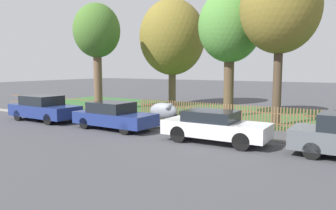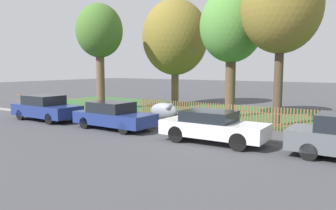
{
  "view_description": "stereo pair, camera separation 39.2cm",
  "coord_description": "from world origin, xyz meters",
  "px_view_note": "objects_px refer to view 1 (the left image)",
  "views": [
    {
      "loc": [
        5.78,
        -13.21,
        2.98
      ],
      "look_at": [
        -2.82,
        0.91,
        1.1
      ],
      "focal_mm": 35.0,
      "sensor_mm": 36.0,
      "label": 1
    },
    {
      "loc": [
        6.11,
        -13.01,
        2.98
      ],
      "look_at": [
        -2.82,
        0.91,
        1.1
      ],
      "focal_mm": 35.0,
      "sensor_mm": 36.0,
      "label": 2
    }
  ],
  "objects_px": {
    "tree_mid_park": "(230,27)",
    "tree_far_left": "(280,8)",
    "parked_car_navy_estate": "(215,126)",
    "tree_behind_motorcycle": "(172,38)",
    "parked_car_black_saloon": "(114,116)",
    "tree_nearest_kerb": "(97,32)",
    "covered_motorcycle": "(164,111)",
    "parked_car_silver_hatchback": "(44,108)"
  },
  "relations": [
    {
      "from": "parked_car_black_saloon",
      "to": "tree_behind_motorcycle",
      "type": "distance_m",
      "value": 11.62
    },
    {
      "from": "parked_car_silver_hatchback",
      "to": "covered_motorcycle",
      "type": "height_order",
      "value": "parked_car_silver_hatchback"
    },
    {
      "from": "covered_motorcycle",
      "to": "tree_nearest_kerb",
      "type": "relative_size",
      "value": 0.24
    },
    {
      "from": "parked_car_navy_estate",
      "to": "tree_behind_motorcycle",
      "type": "relative_size",
      "value": 0.51
    },
    {
      "from": "covered_motorcycle",
      "to": "tree_behind_motorcycle",
      "type": "relative_size",
      "value": 0.21
    },
    {
      "from": "covered_motorcycle",
      "to": "tree_far_left",
      "type": "distance_m",
      "value": 7.92
    },
    {
      "from": "parked_car_silver_hatchback",
      "to": "tree_far_left",
      "type": "xyz_separation_m",
      "value": [
        11.57,
        5.29,
        5.22
      ]
    },
    {
      "from": "parked_car_navy_estate",
      "to": "tree_behind_motorcycle",
      "type": "xyz_separation_m",
      "value": [
        -8.13,
        10.41,
        4.66
      ]
    },
    {
      "from": "covered_motorcycle",
      "to": "tree_nearest_kerb",
      "type": "xyz_separation_m",
      "value": [
        -6.96,
        2.27,
        4.8
      ]
    },
    {
      "from": "parked_car_black_saloon",
      "to": "covered_motorcycle",
      "type": "relative_size",
      "value": 2.37
    },
    {
      "from": "tree_nearest_kerb",
      "to": "covered_motorcycle",
      "type": "bearing_deg",
      "value": -18.07
    },
    {
      "from": "tree_mid_park",
      "to": "tree_far_left",
      "type": "bearing_deg",
      "value": -26.8
    },
    {
      "from": "covered_motorcycle",
      "to": "tree_nearest_kerb",
      "type": "bearing_deg",
      "value": 157.32
    },
    {
      "from": "parked_car_navy_estate",
      "to": "tree_mid_park",
      "type": "xyz_separation_m",
      "value": [
        -2.09,
        6.96,
        4.72
      ]
    },
    {
      "from": "parked_car_navy_estate",
      "to": "parked_car_black_saloon",
      "type": "bearing_deg",
      "value": 178.25
    },
    {
      "from": "parked_car_silver_hatchback",
      "to": "parked_car_black_saloon",
      "type": "xyz_separation_m",
      "value": [
        5.05,
        0.1,
        -0.05
      ]
    },
    {
      "from": "parked_car_silver_hatchback",
      "to": "tree_nearest_kerb",
      "type": "relative_size",
      "value": 0.59
    },
    {
      "from": "parked_car_silver_hatchback",
      "to": "tree_far_left",
      "type": "distance_m",
      "value": 13.75
    },
    {
      "from": "parked_car_silver_hatchback",
      "to": "tree_behind_motorcycle",
      "type": "xyz_separation_m",
      "value": [
        2.28,
        10.38,
        4.62
      ]
    },
    {
      "from": "tree_mid_park",
      "to": "tree_far_left",
      "type": "relative_size",
      "value": 0.92
    },
    {
      "from": "parked_car_silver_hatchback",
      "to": "tree_mid_park",
      "type": "height_order",
      "value": "tree_mid_park"
    },
    {
      "from": "parked_car_silver_hatchback",
      "to": "tree_behind_motorcycle",
      "type": "bearing_deg",
      "value": 79.16
    },
    {
      "from": "parked_car_silver_hatchback",
      "to": "parked_car_navy_estate",
      "type": "xyz_separation_m",
      "value": [
        10.41,
        -0.03,
        -0.04
      ]
    },
    {
      "from": "parked_car_navy_estate",
      "to": "tree_nearest_kerb",
      "type": "bearing_deg",
      "value": 154.41
    },
    {
      "from": "parked_car_silver_hatchback",
      "to": "parked_car_navy_estate",
      "type": "relative_size",
      "value": 1.04
    },
    {
      "from": "parked_car_black_saloon",
      "to": "parked_car_navy_estate",
      "type": "xyz_separation_m",
      "value": [
        5.36,
        -0.13,
        0.01
      ]
    },
    {
      "from": "covered_motorcycle",
      "to": "parked_car_black_saloon",
      "type": "bearing_deg",
      "value": -115.2
    },
    {
      "from": "covered_motorcycle",
      "to": "parked_car_navy_estate",
      "type": "bearing_deg",
      "value": -39.92
    },
    {
      "from": "parked_car_silver_hatchback",
      "to": "tree_mid_park",
      "type": "relative_size",
      "value": 0.57
    },
    {
      "from": "covered_motorcycle",
      "to": "tree_far_left",
      "type": "height_order",
      "value": "tree_far_left"
    },
    {
      "from": "parked_car_navy_estate",
      "to": "tree_behind_motorcycle",
      "type": "bearing_deg",
      "value": 127.67
    },
    {
      "from": "tree_nearest_kerb",
      "to": "tree_behind_motorcycle",
      "type": "height_order",
      "value": "tree_behind_motorcycle"
    },
    {
      "from": "parked_car_black_saloon",
      "to": "tree_far_left",
      "type": "relative_size",
      "value": 0.51
    },
    {
      "from": "parked_car_navy_estate",
      "to": "tree_nearest_kerb",
      "type": "distance_m",
      "value": 13.31
    },
    {
      "from": "parked_car_black_saloon",
      "to": "tree_far_left",
      "type": "xyz_separation_m",
      "value": [
        6.52,
        5.18,
        5.27
      ]
    },
    {
      "from": "tree_behind_motorcycle",
      "to": "tree_nearest_kerb",
      "type": "bearing_deg",
      "value": -121.23
    },
    {
      "from": "tree_far_left",
      "to": "tree_mid_park",
      "type": "bearing_deg",
      "value": 153.2
    },
    {
      "from": "covered_motorcycle",
      "to": "tree_nearest_kerb",
      "type": "distance_m",
      "value": 8.75
    },
    {
      "from": "tree_nearest_kerb",
      "to": "parked_car_navy_estate",
      "type": "bearing_deg",
      "value": -25.25
    },
    {
      "from": "parked_car_navy_estate",
      "to": "tree_nearest_kerb",
      "type": "xyz_separation_m",
      "value": [
        -11.23,
        5.3,
        4.78
      ]
    },
    {
      "from": "parked_car_navy_estate",
      "to": "tree_nearest_kerb",
      "type": "height_order",
      "value": "tree_nearest_kerb"
    },
    {
      "from": "tree_behind_motorcycle",
      "to": "parked_car_black_saloon",
      "type": "bearing_deg",
      "value": -74.89
    }
  ]
}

